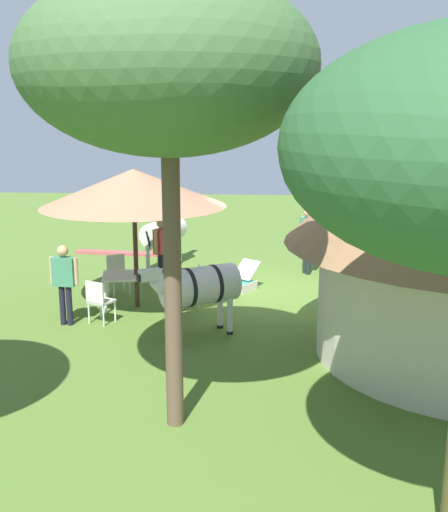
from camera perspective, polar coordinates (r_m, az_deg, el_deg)
name	(u,v)px	position (r m, az deg, el deg)	size (l,w,h in m)	color
ground_plane	(268,294)	(14.52, 4.06, -3.54)	(36.00, 36.00, 0.00)	#51722C
shade_umbrella	(133,188)	(13.12, -8.41, 6.29)	(3.93, 3.93, 3.02)	#482C24
patio_dining_table	(137,278)	(13.49, -8.13, -2.02)	(1.60, 1.17, 0.74)	silver
patio_chair_east_end	(99,299)	(12.60, -11.58, -3.92)	(0.58, 0.57, 0.90)	silver
patio_chair_west_end	(194,283)	(13.49, -2.77, -2.52)	(0.47, 0.49, 0.90)	silver
patio_chair_near_hut	(117,271)	(14.68, -9.88, -1.41)	(0.60, 0.59, 0.90)	silver
guest_beside_umbrella	(64,277)	(12.56, -14.62, -1.94)	(0.59, 0.25, 1.64)	black
guest_behind_table	(162,246)	(14.94, -5.82, 0.94)	(0.37, 0.57, 1.69)	black
standing_watcher	(307,235)	(16.20, 7.77, 1.99)	(0.42, 0.56, 1.76)	black
striped_lounge_chair	(242,279)	(14.77, 1.69, -2.17)	(0.88, 0.95, 0.67)	teal
zebra_nearest_camera	(165,232)	(16.91, -5.54, 2.26)	(1.13, 2.10, 1.52)	silver
zebra_by_umbrella	(197,287)	(11.54, -2.50, -2.86)	(1.86, 1.41, 1.52)	silver
acacia_tree_left_background	(168,67)	(7.74, -5.18, 17.06)	(3.65, 3.65, 5.81)	brown
brick_patio_kerb	(121,253)	(18.75, -9.58, 0.27)	(2.80, 0.36, 0.08)	#A54D4B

